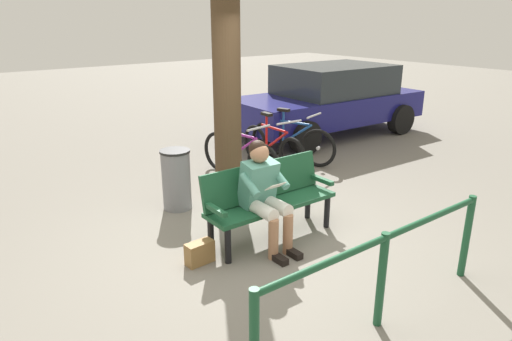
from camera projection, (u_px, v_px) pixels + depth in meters
ground_plane at (259, 250)px, 5.09m from camera, size 40.00×40.00×0.00m
bench at (268, 195)px, 5.27m from camera, size 1.61×0.51×0.87m
person_reading at (264, 190)px, 4.99m from camera, size 0.50×0.77×1.20m
handbag at (200, 253)px, 4.78m from camera, size 0.31×0.15×0.24m
tree_trunk at (227, 73)px, 6.05m from camera, size 0.37×0.37×3.48m
litter_bin at (176, 179)px, 6.07m from camera, size 0.40×0.40×0.81m
bicycle_green at (292, 142)px, 8.03m from camera, size 0.65×1.61×0.94m
bicycle_purple at (273, 149)px, 7.64m from camera, size 0.48×1.68×0.94m
bicycle_black at (240, 156)px, 7.24m from camera, size 0.48×1.67×0.94m
railing_fence at (383, 264)px, 3.68m from camera, size 2.65×0.11×0.85m
parked_car at (329, 99)px, 9.81m from camera, size 4.28×2.19×1.47m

